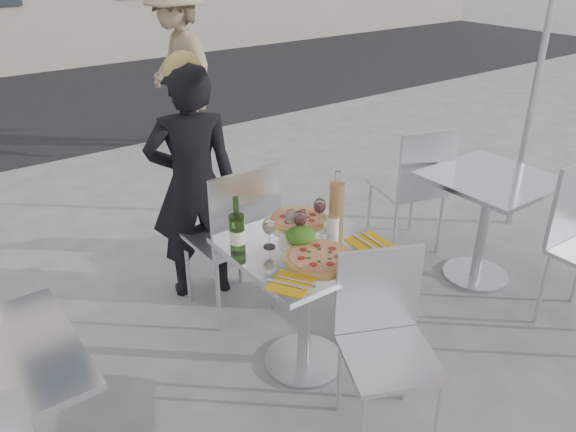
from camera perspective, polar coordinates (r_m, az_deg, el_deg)
ground at (r=3.23m, az=1.62°, el=-14.62°), size 80.00×80.00×0.00m
street_asphalt at (r=8.80m, az=-25.49°, el=10.13°), size 24.00×5.00×0.00m
main_table at (r=2.90m, az=1.75°, el=-6.58°), size 0.72×0.72×0.75m
side_table_right at (r=3.89m, az=19.56°, el=0.93°), size 0.72×0.72×0.75m
chair_far at (r=3.29m, az=-5.29°, el=-1.39°), size 0.45×0.47×0.99m
chair_near at (r=2.62m, az=9.74°, el=-11.39°), size 0.54×0.55×0.89m
side_chair_rfar at (r=4.06m, az=12.85°, el=3.51°), size 0.54×0.55×0.97m
woman_diner at (r=3.49m, az=-9.65°, el=3.09°), size 0.64×0.53×1.51m
pedestrian_b at (r=6.22m, az=-10.98°, el=14.60°), size 0.66×1.14×1.75m
pizza_near at (r=2.67m, az=3.21°, el=-4.20°), size 0.33×0.33×0.02m
pizza_far at (r=2.99m, az=1.05°, el=-0.41°), size 0.34×0.34×0.03m
salad_plate at (r=2.79m, az=1.29°, el=-2.11°), size 0.22×0.22×0.09m
wine_bottle at (r=2.68m, az=-5.19°, el=-1.60°), size 0.07×0.08×0.29m
carafe at (r=2.97m, az=4.98°, el=1.48°), size 0.08×0.08×0.29m
sugar_shaker at (r=2.89m, az=4.58°, el=-0.75°), size 0.06×0.06×0.11m
wineglass_white_a at (r=2.72m, az=-1.94°, el=-1.16°), size 0.07×0.07×0.16m
wineglass_white_b at (r=2.81m, az=0.42°, el=-0.14°), size 0.07×0.07×0.16m
wineglass_red_a at (r=2.79m, az=1.24°, el=-0.34°), size 0.07×0.07×0.16m
wineglass_red_b at (r=2.93m, az=3.25°, el=0.94°), size 0.07×0.07×0.16m
napkin_left at (r=2.49m, az=0.31°, el=-6.87°), size 0.25×0.25×0.01m
napkin_right at (r=2.84m, az=8.20°, el=-2.64°), size 0.19×0.20×0.01m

